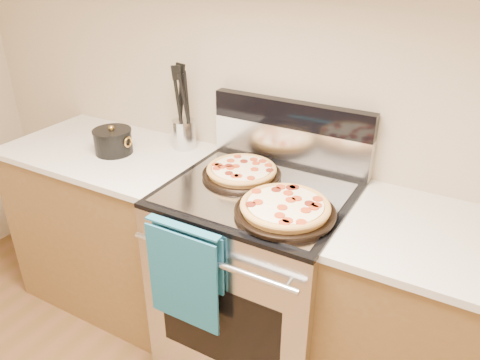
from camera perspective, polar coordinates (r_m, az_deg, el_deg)
The scene contains 16 objects.
wall_back at distance 2.09m, azimuth 7.02°, elevation 13.21°, with size 4.00×4.00×0.00m, color tan.
range_body at distance 2.21m, azimuth 2.04°, elevation -12.03°, with size 0.76×0.68×0.90m, color #B7B7BC.
oven_window at distance 2.00m, azimuth -2.64°, elevation -17.32°, with size 0.56×0.01×0.40m, color black.
cooktop at distance 1.96m, azimuth 2.26°, elevation -1.52°, with size 0.76×0.68×0.02m, color black.
backsplash_lower at distance 2.17m, azimuth 6.10°, elevation 4.24°, with size 0.76×0.06×0.18m, color silver.
backsplash_upper at distance 2.11m, azimuth 6.30°, elevation 7.99°, with size 0.76×0.06×0.12m, color black.
oven_handle at distance 1.74m, azimuth -3.59°, elevation -9.87°, with size 0.03×0.03×0.70m, color silver.
dish_towel at distance 1.86m, azimuth -6.68°, elevation -11.19°, with size 0.32×0.05×0.42m, color #15526D, non-canonical shape.
foil_sheet at distance 1.93m, azimuth 1.85°, elevation -1.55°, with size 0.70×0.55×0.01m, color gray.
cabinet_left at distance 2.68m, azimuth -14.67°, elevation -5.59°, with size 1.00×0.62×0.88m, color brown.
countertop_left at distance 2.47m, azimuth -15.89°, elevation 3.35°, with size 1.02×0.64×0.03m, color beige.
cabinet_right at distance 2.10m, azimuth 25.41°, elevation -18.16°, with size 1.00×0.62×0.88m, color brown.
pepperoni_pizza_back at distance 2.04m, azimuth 0.20°, elevation 1.05°, with size 0.34×0.34×0.05m, color #AC7034, non-canonical shape.
pepperoni_pizza_front at distance 1.77m, azimuth 5.52°, elevation -3.47°, with size 0.38×0.38×0.05m, color #AC7034, non-canonical shape.
utensil_crock at distance 2.37m, azimuth -6.84°, elevation 5.59°, with size 0.12×0.12×0.15m, color silver.
saucepan at distance 2.38m, azimuth -15.20°, elevation 4.46°, with size 0.18×0.18×0.11m, color black.
Camera 1 is at (0.78, 0.12, 1.85)m, focal length 35.00 mm.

